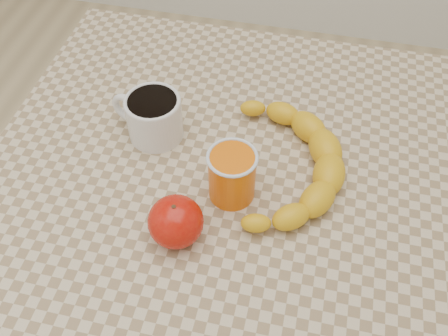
% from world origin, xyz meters
% --- Properties ---
extents(table, '(0.80, 0.80, 0.75)m').
position_xyz_m(table, '(0.00, 0.00, 0.66)').
color(table, tan).
rests_on(table, ground).
extents(coffee_mug, '(0.14, 0.11, 0.08)m').
position_xyz_m(coffee_mug, '(-0.14, 0.07, 0.79)').
color(coffee_mug, silver).
rests_on(coffee_mug, table).
extents(orange_juice_glass, '(0.08, 0.08, 0.09)m').
position_xyz_m(orange_juice_glass, '(0.02, -0.03, 0.80)').
color(orange_juice_glass, '#DF5F07').
rests_on(orange_juice_glass, table).
extents(apple, '(0.09, 0.09, 0.08)m').
position_xyz_m(apple, '(-0.04, -0.13, 0.79)').
color(apple, '#A80B05').
rests_on(apple, table).
extents(banana, '(0.24, 0.33, 0.05)m').
position_xyz_m(banana, '(0.09, 0.03, 0.78)').
color(banana, gold).
rests_on(banana, table).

